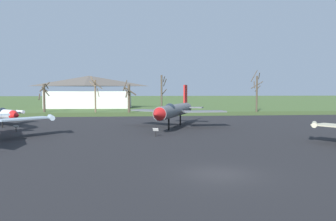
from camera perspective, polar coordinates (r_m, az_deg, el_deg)
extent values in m
plane|color=#425B2D|center=(20.68, 8.61, -10.63)|extent=(600.00, 600.00, 0.00)
cube|color=black|center=(37.19, 1.77, -4.30)|extent=(74.58, 57.03, 0.05)
cube|color=#3B4E24|center=(71.36, -2.16, -0.62)|extent=(134.58, 12.00, 0.06)
cylinder|color=#B7B293|center=(35.38, 23.44, -2.16)|extent=(1.46, 2.03, 0.48)
cylinder|color=#565B60|center=(44.95, 1.18, 0.00)|extent=(6.78, 13.81, 1.64)
cone|color=red|center=(37.19, -1.87, -0.70)|extent=(2.11, 2.35, 1.51)
cylinder|color=black|center=(52.18, 3.18, 0.47)|extent=(1.40, 1.26, 1.15)
ellipsoid|color=#19232D|center=(42.41, 0.31, 0.41)|extent=(1.28, 2.40, 1.20)
cube|color=#565B60|center=(46.96, -2.86, -0.01)|extent=(5.68, 5.86, 0.15)
cube|color=#565B60|center=(45.22, 6.00, -0.15)|extent=(5.84, 2.85, 0.15)
cube|color=red|center=(51.18, 2.96, 2.84)|extent=(0.84, 1.73, 2.69)
cube|color=#565B60|center=(51.45, 1.28, 0.57)|extent=(2.75, 2.29, 0.15)
cube|color=#565B60|center=(50.80, 4.57, 0.52)|extent=(2.75, 2.29, 0.15)
cylinder|color=black|center=(42.06, 0.13, -2.39)|extent=(0.22, 0.22, 1.53)
cylinder|color=black|center=(48.09, 2.09, -1.67)|extent=(0.22, 0.22, 1.53)
cylinder|color=black|center=(36.31, -2.09, -4.00)|extent=(0.08, 0.08, 0.66)
cube|color=white|center=(36.25, -2.10, -3.24)|extent=(0.63, 0.38, 0.33)
cone|color=red|center=(46.71, -24.22, -0.75)|extent=(1.99, 2.00, 1.20)
ellipsoid|color=#19232D|center=(50.29, -26.20, -0.12)|extent=(1.03, 1.93, 0.97)
cube|color=silver|center=(54.66, -25.18, -0.32)|extent=(2.40, 4.21, 0.12)
cylinder|color=silver|center=(56.18, -23.66, -0.19)|extent=(1.80, 1.85, 0.49)
cylinder|color=black|center=(50.42, -26.16, -1.96)|extent=(0.17, 0.17, 1.22)
cylinder|color=black|center=(44.61, -24.25, -2.99)|extent=(0.08, 0.08, 0.56)
cube|color=white|center=(44.57, -24.26, -2.45)|extent=(0.56, 0.23, 0.30)
cube|color=#8EA3B2|center=(38.64, -23.19, -1.29)|extent=(5.49, 5.58, 0.14)
cylinder|color=#8EA3B2|center=(39.58, -19.12, -1.10)|extent=(1.32, 2.45, 0.56)
cube|color=#8EA3B2|center=(42.68, -26.49, -0.65)|extent=(2.41, 2.00, 0.14)
cylinder|color=#42382D|center=(83.74, -20.17, 1.99)|extent=(0.54, 0.54, 6.53)
cylinder|color=#42382D|center=(83.41, -19.79, 3.87)|extent=(0.54, 1.50, 1.26)
cylinder|color=#42382D|center=(83.13, -20.08, 3.38)|extent=(1.36, 0.92, 1.25)
cylinder|color=#42382D|center=(84.81, -20.10, 3.77)|extent=(2.40, 0.51, 2.37)
cylinder|color=#42382D|center=(82.97, -19.92, 2.99)|extent=(1.59, 1.42, 2.12)
cylinder|color=#42382D|center=(83.83, -20.89, 2.19)|extent=(0.62, 2.25, 1.51)
cylinder|color=brown|center=(79.45, -12.16, 2.38)|extent=(0.38, 0.38, 7.44)
cylinder|color=brown|center=(79.08, -12.61, 5.00)|extent=(1.13, 1.29, 2.02)
cylinder|color=brown|center=(79.23, -11.70, 2.96)|extent=(0.47, 1.49, 2.10)
cylinder|color=brown|center=(78.85, -12.68, 4.41)|extent=(1.51, 1.40, 1.35)
cylinder|color=brown|center=(78.29, -11.90, 4.35)|extent=(2.41, 1.22, 2.07)
cylinder|color=brown|center=(78.91, -12.51, 4.77)|extent=(1.37, 0.96, 2.07)
cylinder|color=#42382D|center=(76.46, -6.61, 2.00)|extent=(0.59, 0.59, 6.38)
cylinder|color=#42382D|center=(75.10, -6.43, 3.30)|extent=(2.87, 0.79, 2.04)
cylinder|color=#42382D|center=(76.02, -7.00, 3.25)|extent=(1.13, 1.29, 1.37)
cylinder|color=#42382D|center=(76.55, -7.03, 2.68)|extent=(0.56, 1.39, 1.37)
cylinder|color=#42382D|center=(76.85, -7.25, 4.23)|extent=(1.08, 1.95, 2.47)
cylinder|color=#42382D|center=(80.20, -1.10, 2.91)|extent=(0.43, 0.43, 8.68)
cylinder|color=#42382D|center=(80.68, -0.62, 3.18)|extent=(1.05, 1.60, 1.30)
cylinder|color=#42382D|center=(80.55, -0.52, 4.75)|extent=(0.70, 1.84, 1.83)
cylinder|color=#42382D|center=(80.42, -0.68, 5.32)|extent=(0.43, 1.36, 1.39)
cylinder|color=#42382D|center=(81.49, 14.75, 2.71)|extent=(0.41, 0.41, 8.43)
cylinder|color=#42382D|center=(82.87, 14.77, 4.17)|extent=(2.72, 1.19, 1.80)
cylinder|color=#42382D|center=(82.07, 14.88, 3.61)|extent=(1.14, 0.91, 1.46)
cylinder|color=#42382D|center=(81.44, 14.35, 4.24)|extent=(0.56, 1.38, 1.70)
cylinder|color=#42382D|center=(82.26, 14.34, 5.70)|extent=(1.95, 0.92, 2.77)
cylinder|color=#42382D|center=(81.67, 15.12, 5.64)|extent=(0.31, 1.10, 1.54)
cube|color=beige|center=(100.07, -13.16, 1.80)|extent=(24.19, 11.00, 4.81)
pyramid|color=#4C4742|center=(100.08, -13.21, 4.88)|extent=(25.40, 11.55, 2.97)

